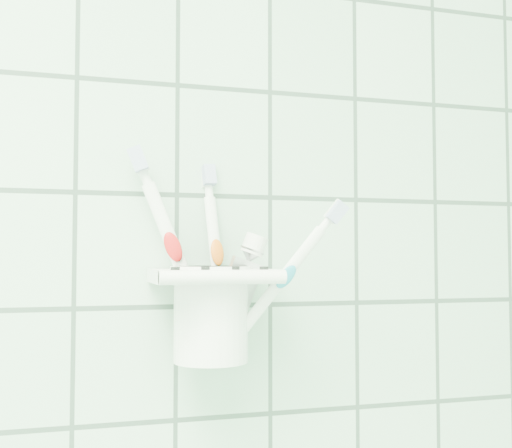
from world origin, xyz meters
TOP-DOWN VIEW (x-y plane):
  - holder_bracket at (0.66, 1.15)m, footprint 0.12×0.10m
  - cup at (0.66, 1.16)m, footprint 0.08×0.08m
  - toothbrush_pink at (0.66, 1.17)m, footprint 0.08×0.03m
  - toothbrush_blue at (0.67, 1.16)m, footprint 0.02×0.05m
  - toothbrush_orange at (0.67, 1.15)m, footprint 0.10×0.04m
  - toothpaste_tube at (0.66, 1.16)m, footprint 0.06×0.03m

SIDE VIEW (x-z plane):
  - cup at x=0.66m, z-range 1.20..1.30m
  - toothpaste_tube at x=0.66m, z-range 1.21..1.35m
  - holder_bracket at x=0.66m, z-range 1.26..1.30m
  - toothbrush_orange at x=0.67m, z-range 1.21..1.39m
  - toothbrush_blue at x=0.67m, z-range 1.21..1.41m
  - toothbrush_pink at x=0.66m, z-range 1.21..1.43m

